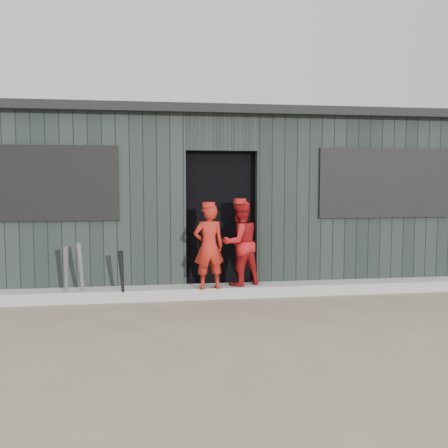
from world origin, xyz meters
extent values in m
plane|color=#776852|center=(0.00, 0.00, 0.00)|extent=(80.00, 80.00, 0.00)
cube|color=#A2A39D|center=(0.00, 1.82, 0.07)|extent=(8.00, 0.36, 0.15)
cone|color=gray|center=(-2.06, 1.68, 0.39)|extent=(0.11, 0.25, 0.77)
cone|color=gray|center=(-1.87, 1.64, 0.41)|extent=(0.10, 0.28, 0.82)
cone|color=black|center=(-1.36, 1.61, 0.35)|extent=(0.10, 0.22, 0.69)
imported|color=#AB1F15|center=(-0.22, 1.66, 0.71)|extent=(0.44, 0.32, 1.13)
imported|color=#AF1517|center=(0.23, 1.83, 0.73)|extent=(0.69, 0.63, 1.17)
imported|color=#ADADAD|center=(0.35, 2.48, 0.58)|extent=(0.60, 0.43, 1.16)
cube|color=black|center=(0.00, 3.50, 1.20)|extent=(7.60, 2.70, 2.20)
cube|color=#282F2D|center=(-2.25, 2.10, 1.25)|extent=(3.50, 0.20, 2.50)
cube|color=#252D2A|center=(2.25, 2.10, 1.25)|extent=(3.50, 0.20, 2.50)
cube|color=#262D2B|center=(0.00, 2.10, 2.25)|extent=(1.00, 0.20, 0.50)
cube|color=#2B332F|center=(3.90, 3.50, 1.25)|extent=(0.20, 3.00, 2.50)
cube|color=#2B3430|center=(0.00, 4.90, 1.25)|extent=(8.00, 0.20, 2.50)
cube|color=black|center=(0.00, 3.50, 2.56)|extent=(8.30, 3.30, 0.12)
cube|color=black|center=(-2.40, 1.98, 1.55)|extent=(2.00, 0.04, 1.00)
cube|color=black|center=(2.40, 1.98, 1.55)|extent=(2.00, 0.04, 1.00)
cube|color=black|center=(-0.38, 2.50, 1.35)|extent=(0.20, 0.20, 0.92)
cube|color=black|center=(0.00, 2.72, 1.30)|extent=(0.23, 0.20, 0.81)
camera|label=1|loc=(-0.97, -4.85, 1.56)|focal=40.00mm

